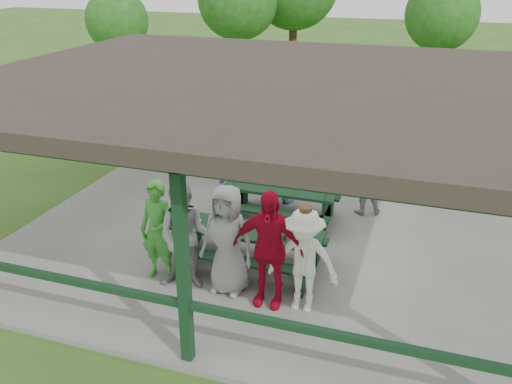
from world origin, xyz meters
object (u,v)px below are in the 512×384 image
(spectator_lblue, at_px, (279,166))
(pickup_truck, at_px, (385,113))
(picnic_table_near, at_px, (246,242))
(spectator_blue, at_px, (226,152))
(contestant_white_fedora, at_px, (304,261))
(picnic_table_far, at_px, (280,200))
(contestant_grey_mid, at_px, (227,240))
(contestant_red, at_px, (268,248))
(farm_trailer, at_px, (330,107))
(spectator_grey, at_px, (366,181))
(contestant_green, at_px, (158,231))
(contestant_grey_left, at_px, (185,237))

(spectator_lblue, relative_size, pickup_truck, 0.34)
(picnic_table_near, distance_m, spectator_blue, 3.98)
(picnic_table_near, xyz_separation_m, contestant_white_fedora, (1.29, -0.93, 0.39))
(picnic_table_far, height_order, contestant_grey_mid, contestant_grey_mid)
(picnic_table_far, xyz_separation_m, pickup_truck, (1.39, 7.28, 0.13))
(contestant_red, relative_size, farm_trailer, 0.53)
(spectator_lblue, height_order, spectator_blue, spectator_lblue)
(contestant_grey_mid, xyz_separation_m, contestant_red, (0.73, -0.13, 0.04))
(spectator_lblue, xyz_separation_m, spectator_grey, (1.95, -0.03, -0.12))
(contestant_red, bearing_deg, picnic_table_near, 126.67)
(spectator_grey, distance_m, farm_trailer, 7.09)
(picnic_table_far, relative_size, spectator_blue, 1.43)
(picnic_table_far, xyz_separation_m, spectator_lblue, (-0.31, 0.97, 0.39))
(contestant_red, relative_size, contestant_white_fedora, 1.11)
(picnic_table_far, distance_m, contestant_green, 3.16)
(pickup_truck, bearing_deg, farm_trailer, 64.89)
(pickup_truck, xyz_separation_m, farm_trailer, (-1.88, 0.42, -0.05))
(contestant_white_fedora, bearing_deg, spectator_blue, 125.00)
(contestant_grey_left, xyz_separation_m, pickup_truck, (2.18, 10.21, -0.33))
(picnic_table_far, xyz_separation_m, contestant_red, (0.65, -2.95, 0.52))
(spectator_grey, bearing_deg, picnic_table_far, 10.20)
(picnic_table_near, bearing_deg, spectator_grey, 59.82)
(spectator_lblue, bearing_deg, pickup_truck, -98.59)
(farm_trailer, bearing_deg, spectator_grey, -48.77)
(contestant_red, bearing_deg, spectator_grey, 75.27)
(picnic_table_near, relative_size, contestant_white_fedora, 1.56)
(contestant_red, distance_m, spectator_blue, 5.14)
(contestant_green, xyz_separation_m, spectator_blue, (-0.49, 4.37, -0.08))
(contestant_grey_left, height_order, contestant_red, contestant_red)
(spectator_lblue, xyz_separation_m, pickup_truck, (1.70, 6.31, -0.26))
(contestant_white_fedora, bearing_deg, contestant_grey_mid, 175.90)
(contestant_grey_mid, relative_size, contestant_red, 0.96)
(spectator_blue, bearing_deg, contestant_grey_mid, 116.36)
(contestant_red, distance_m, spectator_grey, 4.02)
(farm_trailer, bearing_deg, spectator_blue, -78.64)
(picnic_table_near, relative_size, contestant_green, 1.53)
(picnic_table_far, xyz_separation_m, spectator_grey, (1.65, 0.94, 0.27))
(farm_trailer, bearing_deg, picnic_table_far, -62.66)
(contestant_green, bearing_deg, farm_trailer, 88.32)
(picnic_table_near, bearing_deg, contestant_white_fedora, -35.96)
(picnic_table_near, distance_m, contestant_white_fedora, 1.63)
(contestant_grey_left, relative_size, contestant_white_fedora, 1.05)
(spectator_blue, relative_size, pickup_truck, 0.33)
(picnic_table_far, bearing_deg, picnic_table_near, -91.84)
(contestant_white_fedora, height_order, spectator_lblue, contestant_white_fedora)
(spectator_blue, relative_size, spectator_grey, 1.11)
(contestant_grey_left, distance_m, contestant_grey_mid, 0.72)
(contestant_grey_left, bearing_deg, spectator_blue, 91.38)
(contestant_red, distance_m, farm_trailer, 10.72)
(contestant_green, relative_size, farm_trailer, 0.49)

